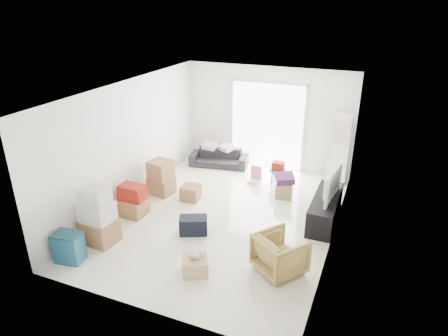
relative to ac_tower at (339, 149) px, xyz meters
name	(u,v)px	position (x,y,z in m)	size (l,w,h in m)	color
room_shell	(224,157)	(-1.95, -2.65, 0.48)	(4.98, 6.48, 3.18)	white
sliding_door	(267,122)	(-1.95, 0.33, 0.37)	(2.10, 0.04, 2.33)	white
ac_tower	(339,149)	(0.00, 0.00, 0.00)	(0.45, 0.30, 1.75)	white
tv_console	(325,209)	(0.05, -2.02, -0.60)	(0.49, 1.65, 0.55)	black
television	(327,194)	(0.05, -2.02, -0.25)	(1.08, 0.62, 0.14)	black
sofa	(219,155)	(-3.14, -0.15, -0.57)	(1.57, 0.46, 0.62)	#27272C
pillow_left	(210,141)	(-3.40, -0.16, -0.20)	(0.40, 0.32, 0.13)	#CE96A5
pillow_right	(227,143)	(-2.92, -0.11, -0.19)	(0.39, 0.31, 0.13)	#CE96A5
armchair	(280,252)	(-0.37, -3.99, -0.50)	(0.73, 0.69, 0.75)	tan
storage_bins	(69,247)	(-3.85, -5.12, -0.59)	(0.53, 0.41, 0.56)	navy
box_stack_a	(98,218)	(-3.75, -4.43, -0.37)	(0.66, 0.57, 1.14)	#946A43
box_stack_b	(133,201)	(-3.75, -3.32, -0.56)	(0.56, 0.51, 0.69)	#946A43
box_stack_c	(161,178)	(-3.72, -2.22, -0.47)	(0.62, 0.55, 0.82)	#946A43
loose_box	(191,193)	(-2.95, -2.23, -0.71)	(0.41, 0.41, 0.34)	#946A43
duffel_bag	(193,225)	(-2.25, -3.49, -0.70)	(0.54, 0.33, 0.35)	black
ottoman	(284,190)	(-1.00, -1.29, -0.69)	(0.37, 0.37, 0.37)	olive
blanket	(285,180)	(-1.00, -1.29, -0.44)	(0.41, 0.41, 0.14)	#512051
kids_table	(278,169)	(-1.33, -0.67, -0.46)	(0.45, 0.45, 0.59)	blue
toy_walker	(255,178)	(-1.87, -0.79, -0.76)	(0.33, 0.29, 0.41)	silver
wood_crate	(195,265)	(-1.68, -4.57, -0.73)	(0.42, 0.42, 0.28)	tan
plush_bunny	(197,255)	(-1.65, -4.56, -0.53)	(0.29, 0.16, 0.15)	#B2ADA8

